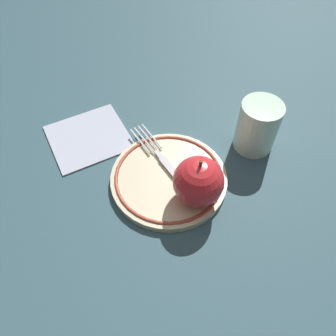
{
  "coord_description": "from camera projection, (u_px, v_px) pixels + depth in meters",
  "views": [
    {
      "loc": [
        0.33,
        -0.06,
        0.45
      ],
      "look_at": [
        0.02,
        -0.0,
        0.03
      ],
      "focal_mm": 35.0,
      "sensor_mm": 36.0,
      "label": 1
    }
  ],
  "objects": [
    {
      "name": "drinking_glass",
      "position": [
        257.0,
        126.0,
        0.56
      ],
      "size": [
        0.07,
        0.07,
        0.09
      ],
      "primitive_type": "cylinder",
      "color": "silver",
      "rests_on": "ground_plane"
    },
    {
      "name": "fork",
      "position": [
        167.0,
        164.0,
        0.55
      ],
      "size": [
        0.19,
        0.09,
        0.0
      ],
      "rotation": [
        0.0,
        0.0,
        3.51
      ],
      "color": "silver",
      "rests_on": "plate"
    },
    {
      "name": "ground_plane",
      "position": [
        167.0,
        172.0,
        0.56
      ],
      "size": [
        2.0,
        2.0,
        0.0
      ],
      "primitive_type": "plane",
      "color": "#32525D"
    },
    {
      "name": "napkin_folded",
      "position": [
        89.0,
        137.0,
        0.6
      ],
      "size": [
        0.16,
        0.17,
        0.01
      ],
      "primitive_type": "cube",
      "rotation": [
        0.0,
        0.0,
        0.28
      ],
      "color": "#AFB7CD",
      "rests_on": "ground_plane"
    },
    {
      "name": "plate",
      "position": [
        168.0,
        178.0,
        0.54
      ],
      "size": [
        0.19,
        0.19,
        0.01
      ],
      "color": "beige",
      "rests_on": "ground_plane"
    },
    {
      "name": "apple_red_whole",
      "position": [
        198.0,
        181.0,
        0.48
      ],
      "size": [
        0.08,
        0.08,
        0.09
      ],
      "color": "red",
      "rests_on": "plate"
    }
  ]
}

